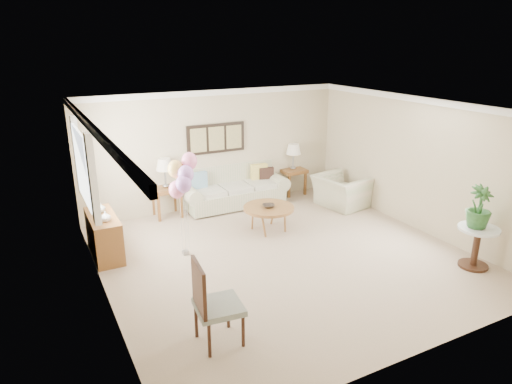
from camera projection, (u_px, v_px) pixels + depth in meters
ground_plane at (284, 256)px, 8.00m from camera, size 6.00×6.00×0.00m
room_shell at (277, 166)px, 7.51m from camera, size 6.04×6.04×2.60m
wall_art_triptych at (216, 138)px, 10.00m from camera, size 1.35×0.06×0.65m
sofa at (233, 190)px, 10.38m from camera, size 2.46×0.93×0.91m
end_table_left at (166, 192)px, 9.64m from camera, size 0.60×0.55×0.66m
end_table_right at (293, 173)px, 11.09m from camera, size 0.58×0.52×0.63m
lamp_left at (165, 165)px, 9.46m from camera, size 0.35×0.35×0.62m
lamp_right at (293, 150)px, 10.91m from camera, size 0.35×0.35×0.62m
coffee_table at (269, 209)px, 8.93m from camera, size 1.00×1.00×0.50m
decor_bowl at (269, 206)px, 8.87m from camera, size 0.31×0.31×0.06m
armchair at (341, 191)px, 10.30m from camera, size 1.10×1.22×0.70m
side_table at (478, 237)px, 7.47m from camera, size 0.65×0.65×0.71m
potted_plant at (479, 207)px, 7.32m from camera, size 0.45×0.45×0.70m
accent_chair at (212, 302)px, 5.53m from camera, size 0.61×0.61×1.14m
credenza at (104, 236)px, 7.93m from camera, size 0.46×1.20×0.74m
vase_white at (106, 216)px, 7.56m from camera, size 0.22×0.22×0.17m
vase_sage at (101, 208)px, 7.96m from camera, size 0.20×0.20×0.17m
balloon_cluster at (182, 176)px, 7.59m from camera, size 0.55×0.50×1.82m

